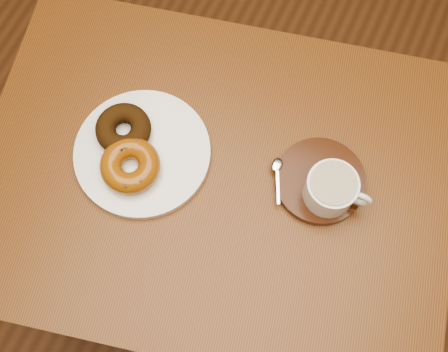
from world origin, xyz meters
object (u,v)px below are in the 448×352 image
at_px(coffee_cup, 332,189).
at_px(saucer, 320,181).
at_px(donut_plate, 142,153).
at_px(cafe_table, 215,197).

bearing_deg(coffee_cup, saucer, 135.22).
bearing_deg(donut_plate, cafe_table, 7.28).
distance_m(saucer, coffee_cup, 0.05).
relative_size(donut_plate, coffee_cup, 2.12).
xyz_separation_m(donut_plate, coffee_cup, (0.34, 0.06, 0.04)).
relative_size(saucer, coffee_cup, 1.38).
distance_m(cafe_table, saucer, 0.24).
bearing_deg(saucer, coffee_cup, -41.38).
distance_m(cafe_table, coffee_cup, 0.27).
bearing_deg(saucer, donut_plate, -165.02).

